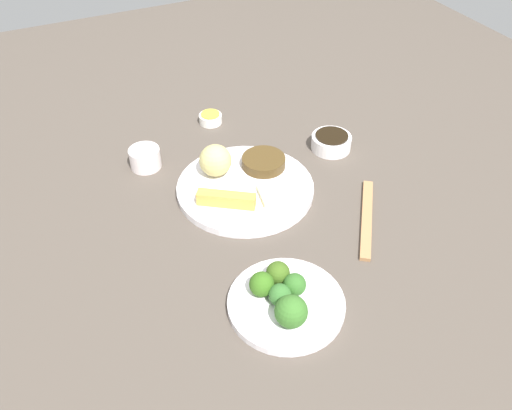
% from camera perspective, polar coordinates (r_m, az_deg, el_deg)
% --- Properties ---
extents(tabletop, '(2.20, 2.20, 0.02)m').
position_cam_1_polar(tabletop, '(1.15, -1.14, 1.11)').
color(tabletop, '#4E453D').
rests_on(tabletop, ground).
extents(main_plate, '(0.29, 0.29, 0.02)m').
position_cam_1_polar(main_plate, '(1.14, -1.08, 1.89)').
color(main_plate, white).
rests_on(main_plate, tabletop).
extents(rice_scoop, '(0.07, 0.07, 0.07)m').
position_cam_1_polar(rice_scoop, '(1.15, -4.35, 4.75)').
color(rice_scoop, tan).
rests_on(rice_scoop, main_plate).
extents(spring_roll, '(0.09, 0.11, 0.03)m').
position_cam_1_polar(spring_roll, '(1.08, -3.18, 0.61)').
color(spring_roll, gold).
rests_on(spring_roll, main_plate).
extents(crab_rangoon_wonton, '(0.08, 0.08, 0.01)m').
position_cam_1_polar(crab_rangoon_wonton, '(1.11, 2.27, 1.19)').
color(crab_rangoon_wonton, beige).
rests_on(crab_rangoon_wonton, main_plate).
extents(stir_fry_heap, '(0.10, 0.10, 0.02)m').
position_cam_1_polar(stir_fry_heap, '(1.18, 0.82, 4.62)').
color(stir_fry_heap, '#4A3719').
rests_on(stir_fry_heap, main_plate).
extents(broccoli_plate, '(0.20, 0.20, 0.01)m').
position_cam_1_polar(broccoli_plate, '(0.92, 3.23, -10.47)').
color(broccoli_plate, white).
rests_on(broccoli_plate, tabletop).
extents(broccoli_floret_0, '(0.04, 0.04, 0.04)m').
position_cam_1_polar(broccoli_floret_0, '(0.90, 2.56, -9.54)').
color(broccoli_floret_0, '#33672B').
rests_on(broccoli_floret_0, broccoli_plate).
extents(broccoli_floret_1, '(0.04, 0.04, 0.04)m').
position_cam_1_polar(broccoli_floret_1, '(0.92, 4.13, -8.45)').
color(broccoli_floret_1, '#316425').
rests_on(broccoli_floret_1, broccoli_plate).
extents(broccoli_floret_2, '(0.05, 0.05, 0.05)m').
position_cam_1_polar(broccoli_floret_2, '(0.87, 3.76, -11.25)').
color(broccoli_floret_2, '#366A26').
rests_on(broccoli_floret_2, broccoli_plate).
extents(broccoli_floret_3, '(0.04, 0.04, 0.04)m').
position_cam_1_polar(broccoli_floret_3, '(0.91, 0.62, -8.43)').
color(broccoli_floret_3, '#35651B').
rests_on(broccoli_floret_3, broccoli_plate).
extents(broccoli_floret_4, '(0.04, 0.04, 0.04)m').
position_cam_1_polar(broccoli_floret_4, '(0.93, 2.35, -7.26)').
color(broccoli_floret_4, '#3C5C1B').
rests_on(broccoli_floret_4, broccoli_plate).
extents(soy_sauce_bowl, '(0.09, 0.09, 0.03)m').
position_cam_1_polar(soy_sauce_bowl, '(1.28, 8.01, 6.61)').
color(soy_sauce_bowl, white).
rests_on(soy_sauce_bowl, tabletop).
extents(soy_sauce_bowl_liquid, '(0.08, 0.08, 0.00)m').
position_cam_1_polar(soy_sauce_bowl_liquid, '(1.27, 8.09, 7.32)').
color(soy_sauce_bowl_liquid, black).
rests_on(soy_sauce_bowl_liquid, soy_sauce_bowl).
extents(sauce_ramekin_hot_mustard, '(0.06, 0.06, 0.02)m').
position_cam_1_polar(sauce_ramekin_hot_mustard, '(1.37, -4.87, 9.14)').
color(sauce_ramekin_hot_mustard, white).
rests_on(sauce_ramekin_hot_mustard, tabletop).
extents(sauce_ramekin_hot_mustard_liquid, '(0.05, 0.05, 0.00)m').
position_cam_1_polar(sauce_ramekin_hot_mustard_liquid, '(1.36, -4.90, 9.61)').
color(sauce_ramekin_hot_mustard_liquid, yellow).
rests_on(sauce_ramekin_hot_mustard_liquid, sauce_ramekin_hot_mustard).
extents(teacup, '(0.07, 0.07, 0.05)m').
position_cam_1_polar(teacup, '(1.23, -11.73, 4.92)').
color(teacup, white).
rests_on(teacup, tabletop).
extents(chopsticks_pair, '(0.20, 0.15, 0.01)m').
position_cam_1_polar(chopsticks_pair, '(1.10, 11.71, -1.38)').
color(chopsticks_pair, '#AC794C').
rests_on(chopsticks_pair, tabletop).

